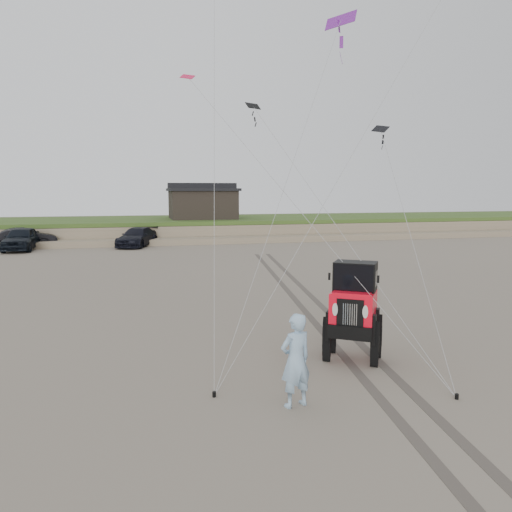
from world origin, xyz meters
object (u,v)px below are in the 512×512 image
Objects in this scene: truck_c at (137,237)px; jeep at (353,322)px; truck_a at (21,239)px; man at (296,360)px; truck_b at (25,238)px; cabin at (202,203)px.

truck_c is 0.92× the size of jeep.
jeep is (13.32, -28.14, 0.17)m from truck_a.
truck_a is 8.32m from truck_c.
man is at bearing -101.69° from jeep.
truck_a is 32.37m from man.
truck_b reaches higher than truck_c.
truck_b is 0.84× the size of jeep.
jeep reaches higher than truck_b.
truck_b is 34.09m from man.
truck_a is 1.00× the size of truck_c.
truck_b is (-0.10, 1.79, -0.10)m from truck_a.
man is (11.08, -32.24, 0.21)m from truck_b.
man reaches higher than truck_c.
jeep is 2.82× the size of man.
truck_a reaches higher than truck_b.
jeep is at bearing -91.92° from cabin.
cabin is 1.26× the size of truck_c.
truck_c is 29.03m from jeep.
jeep is (13.42, -29.93, 0.26)m from truck_b.
truck_c is at bearing -131.33° from cabin.
cabin is at bearing -77.89° from truck_b.
man is (10.98, -30.45, 0.12)m from truck_a.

